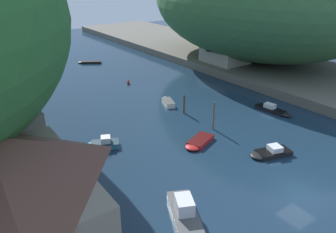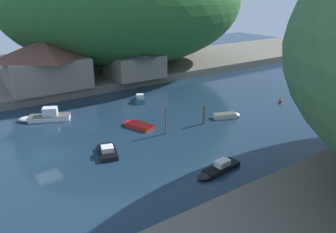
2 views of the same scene
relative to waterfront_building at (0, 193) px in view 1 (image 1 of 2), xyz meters
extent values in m
plane|color=#192D42|center=(21.18, 23.63, -5.33)|extent=(130.00, 130.00, 0.00)
cube|color=#666056|center=(49.04, 23.63, -4.63)|extent=(22.00, 120.00, 1.39)
cube|color=gray|center=(0.00, 0.00, -1.61)|extent=(9.53, 11.80, 4.65)
cube|color=#B2A899|center=(42.92, 25.07, -2.62)|extent=(6.20, 7.76, 2.62)
pyramid|color=#3D4247|center=(42.92, 25.07, -0.63)|extent=(6.69, 8.38, 1.36)
cube|color=black|center=(33.52, 6.63, -5.12)|extent=(1.76, 4.16, 0.41)
ellipsoid|color=black|center=(33.74, 4.62, -5.12)|extent=(1.47, 2.15, 0.41)
cube|color=black|center=(33.52, 6.63, -4.90)|extent=(1.80, 4.24, 0.03)
cube|color=silver|center=(33.50, 6.75, -4.62)|extent=(1.08, 1.51, 0.60)
cube|color=red|center=(20.15, 5.34, -5.11)|extent=(3.73, 2.82, 0.43)
ellipsoid|color=red|center=(18.60, 4.73, -5.11)|extent=(2.15, 2.13, 0.43)
cube|color=#450A0A|center=(20.15, 5.34, -4.88)|extent=(3.80, 2.87, 0.03)
cube|color=black|center=(24.52, -0.96, -5.12)|extent=(3.80, 2.67, 0.41)
ellipsoid|color=black|center=(22.87, -0.46, -5.12)|extent=(2.13, 2.09, 0.41)
cube|color=black|center=(24.52, -0.96, -4.90)|extent=(3.88, 2.73, 0.03)
cube|color=silver|center=(24.62, -0.99, -4.63)|extent=(1.51, 1.52, 0.56)
cube|color=white|center=(11.26, -3.20, -5.01)|extent=(3.81, 5.42, 0.63)
cube|color=#525252|center=(11.26, -3.20, -4.68)|extent=(3.88, 5.53, 0.03)
cube|color=silver|center=(11.33, -3.06, -4.15)|extent=(1.90, 2.16, 1.10)
cube|color=black|center=(24.18, 43.99, -5.12)|extent=(3.77, 2.97, 0.41)
ellipsoid|color=black|center=(22.59, 45.01, -5.12)|extent=(2.15, 1.90, 0.41)
cube|color=black|center=(24.18, 43.99, -4.91)|extent=(3.85, 3.03, 0.03)
cube|color=teal|center=(11.24, 10.45, -5.05)|extent=(3.22, 2.58, 0.54)
ellipsoid|color=teal|center=(9.95, 11.04, -5.05)|extent=(1.90, 1.92, 0.54)
cube|color=#132A33|center=(11.24, 10.45, -4.77)|extent=(3.28, 2.63, 0.03)
cube|color=silver|center=(11.32, 10.41, -4.46)|extent=(1.35, 1.39, 0.65)
cube|color=silver|center=(23.69, 16.35, -5.02)|extent=(2.14, 3.12, 0.62)
ellipsoid|color=silver|center=(24.19, 17.70, -5.02)|extent=(1.59, 1.75, 0.62)
cube|color=#504E4A|center=(23.69, 16.35, -4.70)|extent=(2.19, 3.19, 0.03)
cylinder|color=brown|center=(23.51, 6.98, -3.64)|extent=(0.21, 0.21, 3.37)
sphere|color=brown|center=(23.51, 6.98, -1.91)|extent=(0.19, 0.19, 0.19)
cylinder|color=brown|center=(23.66, 12.73, -4.12)|extent=(0.27, 0.27, 2.41)
sphere|color=brown|center=(23.66, 12.73, -2.86)|extent=(0.25, 0.25, 0.25)
sphere|color=red|center=(23.70, 27.80, -5.06)|extent=(0.53, 0.53, 0.53)
cone|color=red|center=(23.70, 27.80, -4.66)|extent=(0.27, 0.27, 0.27)
cylinder|color=#282D3D|center=(2.37, -0.76, -3.51)|extent=(0.13, 0.13, 0.85)
cylinder|color=#282D3D|center=(2.30, -0.59, -3.51)|extent=(0.13, 0.13, 0.85)
cube|color=navy|center=(2.33, -0.67, -2.78)|extent=(0.35, 0.44, 0.62)
sphere|color=#9E7051|center=(2.33, -0.67, -2.36)|extent=(0.22, 0.22, 0.22)
cylinder|color=#282D3D|center=(2.79, 13.78, -3.51)|extent=(0.13, 0.13, 0.85)
cylinder|color=#282D3D|center=(2.74, 13.95, -3.51)|extent=(0.13, 0.13, 0.85)
cube|color=navy|center=(2.76, 13.87, -2.78)|extent=(0.32, 0.43, 0.62)
sphere|color=#9E7051|center=(2.76, 13.87, -2.36)|extent=(0.22, 0.22, 0.22)
camera|label=1|loc=(-1.04, -18.35, 11.74)|focal=35.00mm
camera|label=2|loc=(53.16, -12.80, 10.61)|focal=35.00mm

